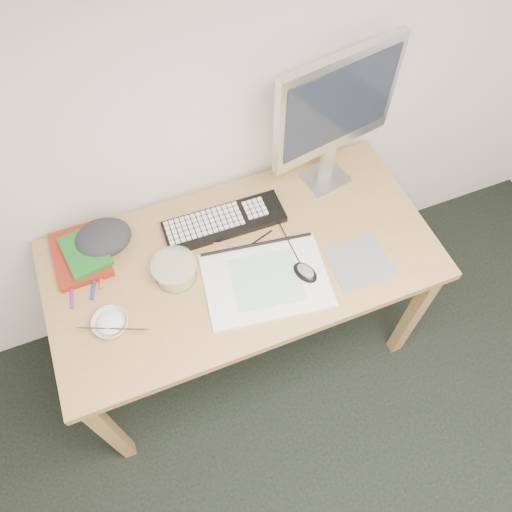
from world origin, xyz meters
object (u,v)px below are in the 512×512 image
Objects in this scene: monitor at (337,108)px; rice_bowl at (111,324)px; desk at (243,269)px; keyboard at (224,222)px; sketchpad at (266,280)px.

rice_bowl is at bearing -171.31° from monitor.
desk is 11.59× the size of rice_bowl.
keyboard is 0.79× the size of monitor.
rice_bowl reaches higher than sketchpad.
monitor is (0.40, 0.35, 0.35)m from sketchpad.
rice_bowl is at bearing -169.51° from desk.
sketchpad is 0.75× the size of monitor.
desk is 3.27× the size of sketchpad.
keyboard is (-0.05, 0.29, 0.01)m from sketchpad.
monitor is 4.73× the size of rice_bowl.
rice_bowl is at bearing -174.75° from sketchpad.
keyboard is 0.55m from rice_bowl.
monitor reaches higher than desk.
rice_bowl reaches higher than keyboard.
sketchpad is 0.54m from rice_bowl.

